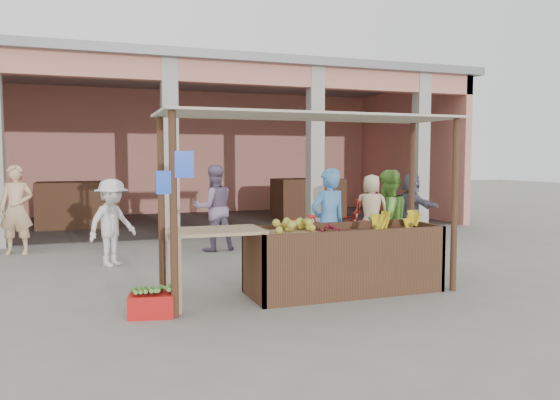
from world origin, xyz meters
name	(u,v)px	position (x,y,z in m)	size (l,w,h in m)	color
ground	(309,295)	(0.00, 0.00, 0.00)	(60.00, 60.00, 0.00)	slate
market_building	(190,127)	(0.05, 8.93, 2.70)	(14.40, 6.40, 4.20)	tan
fruit_stall	(343,263)	(0.50, 0.00, 0.40)	(2.60, 0.95, 0.80)	#513220
stall_awning	(307,146)	(-0.01, 0.06, 1.98)	(4.09, 1.35, 2.39)	#513220
banana_heap	(394,224)	(1.31, 0.05, 0.89)	(0.99, 0.54, 0.18)	yellow
melon_tray	(291,230)	(-0.26, 0.01, 0.89)	(0.66, 0.58, 0.18)	#966F4D
berry_heap	(329,229)	(0.29, 0.01, 0.87)	(0.45, 0.37, 0.14)	maroon
side_table	(216,241)	(-1.25, 0.02, 0.79)	(1.18, 0.80, 0.93)	tan
papaya_pile	(216,222)	(-1.25, 0.02, 1.03)	(0.67, 0.38, 0.19)	#498E2E
red_crate	(152,305)	(-2.09, -0.30, 0.13)	(0.51, 0.37, 0.27)	red
plantain_bundle	(152,290)	(-2.09, -0.30, 0.30)	(0.38, 0.27, 0.08)	#549134
produce_sacks	(324,220)	(2.69, 5.51, 0.31)	(1.02, 0.76, 0.62)	maroon
vendor_blue	(328,220)	(0.66, 0.84, 0.89)	(0.67, 0.49, 1.78)	#4E92D9
vendor_green	(388,218)	(1.80, 1.04, 0.86)	(0.83, 0.48, 1.72)	#7AC248
motorcycle	(329,227)	(1.45, 2.54, 0.55)	(2.11, 0.73, 1.10)	#A21917
shopper_a	(112,219)	(-2.38, 2.94, 0.79)	(1.02, 0.51, 1.59)	silver
shopper_c	(371,206)	(2.82, 3.41, 0.82)	(0.79, 0.51, 1.64)	tan
shopper_d	(411,205)	(4.00, 3.74, 0.78)	(1.45, 0.59, 1.56)	#555563
shopper_e	(16,208)	(-4.03, 4.72, 0.88)	(0.66, 0.50, 1.77)	tan
shopper_f	(214,204)	(-0.43, 3.85, 0.92)	(0.90, 0.52, 1.85)	slate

